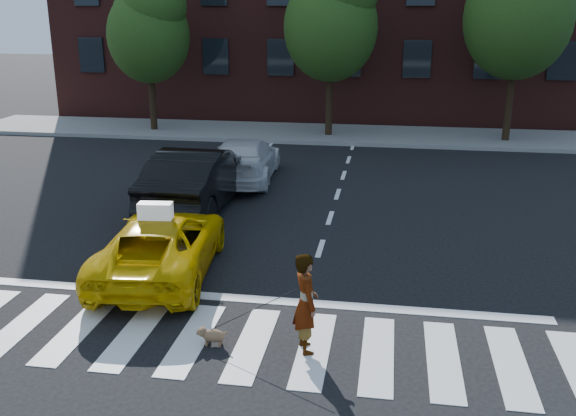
{
  "coord_description": "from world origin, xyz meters",
  "views": [
    {
      "loc": [
        3.04,
        -8.96,
        5.19
      ],
      "look_at": [
        0.96,
        3.83,
        1.1
      ],
      "focal_mm": 40.0,
      "sensor_mm": 36.0,
      "label": 1
    }
  ],
  "objects": [
    {
      "name": "sidewalk_far",
      "position": [
        0.0,
        17.5,
        0.07
      ],
      "size": [
        30.0,
        4.0,
        0.15
      ],
      "primitive_type": "cube",
      "color": "slate",
      "rests_on": "ground"
    },
    {
      "name": "taxi",
      "position": [
        -1.4,
        2.5,
        0.62
      ],
      "size": [
        2.51,
        4.65,
        1.24
      ],
      "primitive_type": "imported",
      "rotation": [
        0.0,
        0.0,
        3.25
      ],
      "color": "#D5A904",
      "rests_on": "ground"
    },
    {
      "name": "tree_left",
      "position": [
        -6.97,
        17.0,
        4.44
      ],
      "size": [
        3.39,
        3.38,
        6.5
      ],
      "color": "black",
      "rests_on": "ground"
    },
    {
      "name": "tree_mid",
      "position": [
        0.53,
        17.0,
        4.85
      ],
      "size": [
        3.69,
        3.69,
        7.1
      ],
      "color": "black",
      "rests_on": "ground"
    },
    {
      "name": "crosswalk",
      "position": [
        0.0,
        0.0,
        0.01
      ],
      "size": [
        13.0,
        2.4,
        0.01
      ],
      "primitive_type": "cube",
      "color": "silver",
      "rests_on": "ground"
    },
    {
      "name": "taxi_sign",
      "position": [
        -1.4,
        2.3,
        1.4
      ],
      "size": [
        0.68,
        0.35,
        0.32
      ],
      "primitive_type": "cube",
      "rotation": [
        0.0,
        0.0,
        3.25
      ],
      "color": "white",
      "rests_on": "taxi"
    },
    {
      "name": "tree_right",
      "position": [
        7.53,
        17.0,
        5.26
      ],
      "size": [
        4.0,
        4.0,
        7.7
      ],
      "color": "black",
      "rests_on": "ground"
    },
    {
      "name": "white_suv",
      "position": [
        -1.4,
        9.91,
        0.66
      ],
      "size": [
        2.16,
        4.69,
        1.33
      ],
      "primitive_type": "imported",
      "rotation": [
        0.0,
        0.0,
        3.21
      ],
      "color": "silver",
      "rests_on": "ground"
    },
    {
      "name": "stop_line",
      "position": [
        0.0,
        1.6,
        0.01
      ],
      "size": [
        12.0,
        0.3,
        0.01
      ],
      "primitive_type": "cube",
      "color": "silver",
      "rests_on": "ground"
    },
    {
      "name": "dog",
      "position": [
        0.36,
        -0.13,
        0.17
      ],
      "size": [
        0.52,
        0.2,
        0.3
      ],
      "rotation": [
        0.0,
        0.0,
        0.02
      ],
      "color": "olive",
      "rests_on": "ground"
    },
    {
      "name": "ground",
      "position": [
        0.0,
        0.0,
        0.0
      ],
      "size": [
        120.0,
        120.0,
        0.0
      ],
      "primitive_type": "plane",
      "color": "black",
      "rests_on": "ground"
    },
    {
      "name": "black_sedan",
      "position": [
        -2.0,
        6.95,
        0.82
      ],
      "size": [
        1.83,
        5.01,
        1.64
      ],
      "primitive_type": "imported",
      "rotation": [
        0.0,
        0.0,
        3.12
      ],
      "color": "black",
      "rests_on": "ground"
    },
    {
      "name": "woman",
      "position": [
        1.87,
        -0.05,
        0.81
      ],
      "size": [
        0.59,
        0.7,
        1.63
      ],
      "primitive_type": "imported",
      "rotation": [
        0.0,
        0.0,
        1.96
      ],
      "color": "#999999",
      "rests_on": "ground"
    }
  ]
}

